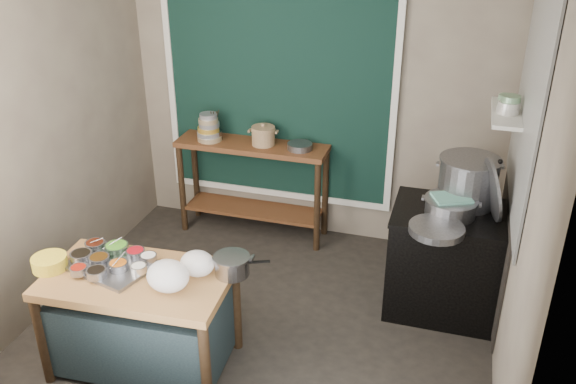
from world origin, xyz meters
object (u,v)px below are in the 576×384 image
(utensil_cup, at_px, (215,135))
(condiment_tray, at_px, (111,265))
(ceramic_crock, at_px, (263,137))
(steamer, at_px, (451,207))
(stove_block, at_px, (448,263))
(saucepan, at_px, (232,265))
(prep_table, at_px, (142,321))
(back_counter, at_px, (253,189))
(yellow_basin, at_px, (50,263))
(stock_pot, at_px, (468,181))

(utensil_cup, bearing_deg, condiment_tray, -88.71)
(ceramic_crock, xyz_separation_m, steamer, (1.75, -0.78, -0.08))
(stove_block, bearing_deg, condiment_tray, -150.73)
(utensil_cup, relative_size, ceramic_crock, 0.64)
(saucepan, distance_m, utensil_cup, 2.02)
(prep_table, distance_m, back_counter, 2.03)
(steamer, bearing_deg, yellow_basin, -152.60)
(saucepan, height_order, ceramic_crock, ceramic_crock)
(saucepan, relative_size, stock_pot, 0.53)
(saucepan, bearing_deg, stove_block, 15.41)
(stock_pot, bearing_deg, yellow_basin, -149.63)
(saucepan, bearing_deg, stock_pot, 18.49)
(condiment_tray, bearing_deg, utensil_cup, 91.29)
(yellow_basin, height_order, saucepan, saucepan)
(condiment_tray, relative_size, steamer, 1.39)
(utensil_cup, height_order, stock_pot, stock_pot)
(prep_table, relative_size, saucepan, 4.93)
(prep_table, distance_m, stove_block, 2.39)
(back_counter, relative_size, stove_block, 1.61)
(prep_table, height_order, saucepan, saucepan)
(ceramic_crock, relative_size, stock_pot, 0.48)
(back_counter, xyz_separation_m, stove_block, (1.90, -0.73, -0.05))
(back_counter, relative_size, ceramic_crock, 6.25)
(saucepan, relative_size, ceramic_crock, 1.09)
(condiment_tray, bearing_deg, steamer, 28.69)
(yellow_basin, xyz_separation_m, saucepan, (1.22, 0.30, 0.02))
(yellow_basin, height_order, stock_pot, stock_pot)
(ceramic_crock, height_order, stock_pot, stock_pot)
(steamer, bearing_deg, stove_block, 54.60)
(stove_block, distance_m, stock_pot, 0.67)
(stove_block, bearing_deg, ceramic_crock, 157.76)
(prep_table, relative_size, steamer, 3.08)
(prep_table, relative_size, stock_pot, 2.60)
(ceramic_crock, bearing_deg, saucepan, -77.82)
(prep_table, relative_size, condiment_tray, 2.21)
(saucepan, bearing_deg, prep_table, 176.49)
(back_counter, distance_m, saucepan, 1.92)
(back_counter, height_order, yellow_basin, back_counter)
(saucepan, bearing_deg, yellow_basin, 170.99)
(utensil_cup, distance_m, steamer, 2.37)
(prep_table, xyz_separation_m, utensil_cup, (-0.27, 2.03, 0.62))
(condiment_tray, relative_size, ceramic_crock, 2.43)
(prep_table, height_order, back_counter, back_counter)
(prep_table, distance_m, ceramic_crock, 2.14)
(prep_table, relative_size, back_counter, 0.86)
(prep_table, height_order, yellow_basin, yellow_basin)
(yellow_basin, distance_m, ceramic_crock, 2.28)
(yellow_basin, bearing_deg, back_counter, 71.40)
(utensil_cup, bearing_deg, prep_table, -82.39)
(yellow_basin, bearing_deg, stove_block, 27.93)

